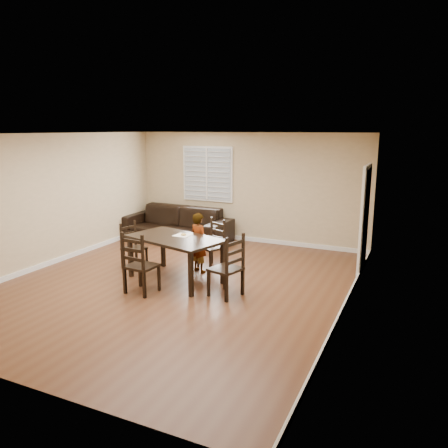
{
  "coord_description": "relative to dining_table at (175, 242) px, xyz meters",
  "views": [
    {
      "loc": [
        3.95,
        -6.51,
        2.79
      ],
      "look_at": [
        0.55,
        0.89,
        1.0
      ],
      "focal_mm": 35.0,
      "sensor_mm": 36.0,
      "label": 1
    }
  ],
  "objects": [
    {
      "name": "chair_far",
      "position": [
        -0.22,
        -0.91,
        -0.25
      ],
      "size": [
        0.53,
        0.5,
        1.09
      ],
      "rotation": [
        0.0,
        0.0,
        3.06
      ],
      "color": "black",
      "rests_on": "ground"
    },
    {
      "name": "sofa",
      "position": [
        -1.58,
        2.64,
        -0.33
      ],
      "size": [
        2.87,
        1.19,
        0.83
      ],
      "primitive_type": "imported",
      "rotation": [
        0.0,
        0.0,
        -0.03
      ],
      "color": "black",
      "rests_on": "ground"
    },
    {
      "name": "donut",
      "position": [
        0.07,
        0.19,
        0.11
      ],
      "size": [
        0.1,
        0.1,
        0.04
      ],
      "color": "#B99042",
      "rests_on": "napkin"
    },
    {
      "name": "room",
      "position": [
        0.16,
        -0.01,
        1.07
      ],
      "size": [
        6.04,
        7.04,
        2.72
      ],
      "color": "#CEB68B",
      "rests_on": "ground"
    },
    {
      "name": "chair_right",
      "position": [
        1.3,
        -0.35,
        -0.25
      ],
      "size": [
        0.57,
        0.6,
        1.09
      ],
      "rotation": [
        0.0,
        0.0,
        -1.85
      ],
      "color": "black",
      "rests_on": "ground"
    },
    {
      "name": "child",
      "position": [
        0.17,
        0.62,
        -0.14
      ],
      "size": [
        0.51,
        0.43,
        1.19
      ],
      "primitive_type": "imported",
      "rotation": [
        0.0,
        0.0,
        2.76
      ],
      "color": "gray",
      "rests_on": "ground"
    },
    {
      "name": "dining_table",
      "position": [
        0.0,
        0.0,
        0.0
      ],
      "size": [
        1.96,
        1.42,
        0.83
      ],
      "rotation": [
        0.0,
        0.0,
        -0.27
      ],
      "color": "black",
      "rests_on": "ground"
    },
    {
      "name": "chair_near",
      "position": [
        0.31,
        1.07,
        -0.29
      ],
      "size": [
        0.58,
        0.56,
        1.0
      ],
      "rotation": [
        0.0,
        0.0,
        -0.41
      ],
      "color": "black",
      "rests_on": "ground"
    },
    {
      "name": "napkin",
      "position": [
        0.05,
        0.19,
        0.09
      ],
      "size": [
        0.31,
        0.31,
        0.0
      ],
      "primitive_type": "cube",
      "rotation": [
        0.0,
        0.0,
        -0.05
      ],
      "color": "#EEE2CD",
      "rests_on": "dining_table"
    },
    {
      "name": "ground",
      "position": [
        0.12,
        -0.19,
        -0.74
      ],
      "size": [
        7.0,
        7.0,
        0.0
      ],
      "primitive_type": "plane",
      "color": "brown",
      "rests_on": "ground"
    },
    {
      "name": "chair_left",
      "position": [
        -1.28,
        0.35,
        -0.32
      ],
      "size": [
        0.48,
        0.5,
        0.92
      ],
      "rotation": [
        0.0,
        0.0,
        1.3
      ],
      "color": "black",
      "rests_on": "ground"
    }
  ]
}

